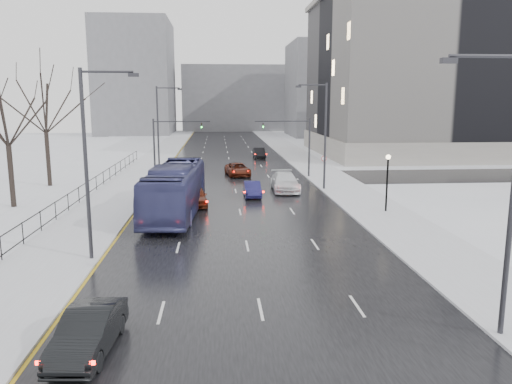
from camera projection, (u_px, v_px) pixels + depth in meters
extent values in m
cube|color=black|center=(230.00, 164.00, 66.35)|extent=(16.00, 150.00, 0.04)
cube|color=black|center=(233.00, 178.00, 54.58)|extent=(130.00, 10.00, 0.04)
cube|color=silver|center=(150.00, 165.00, 65.53)|extent=(5.00, 150.00, 0.16)
cube|color=silver|center=(308.00, 163.00, 67.14)|extent=(5.00, 150.00, 0.16)
cube|color=white|center=(76.00, 166.00, 64.81)|extent=(14.00, 150.00, 0.12)
cube|color=black|center=(59.00, 200.00, 35.68)|extent=(0.04, 70.00, 0.05)
cube|color=black|center=(60.00, 213.00, 35.86)|extent=(0.04, 70.00, 0.05)
cylinder|color=black|center=(60.00, 208.00, 35.79)|extent=(0.06, 0.06, 1.30)
cylinder|color=#2D2D33|center=(488.00, 56.00, 16.09)|extent=(2.60, 0.12, 0.12)
cube|color=#2D2D33|center=(449.00, 61.00, 16.02)|extent=(0.50, 0.25, 0.18)
cylinder|color=#2D2D33|center=(325.00, 137.00, 46.47)|extent=(0.20, 0.20, 10.00)
cylinder|color=#2D2D33|center=(313.00, 85.00, 45.51)|extent=(2.60, 0.12, 0.12)
cube|color=#2D2D33|center=(298.00, 87.00, 45.44)|extent=(0.50, 0.25, 0.18)
cylinder|color=#2D2D33|center=(86.00, 168.00, 25.58)|extent=(0.20, 0.20, 10.00)
cylinder|color=#2D2D33|center=(107.00, 72.00, 24.81)|extent=(2.60, 0.12, 0.12)
cube|color=#2D2D33|center=(133.00, 75.00, 24.94)|extent=(0.50, 0.25, 0.18)
cylinder|color=#2D2D33|center=(158.00, 131.00, 56.96)|extent=(0.20, 0.20, 10.00)
cylinder|color=#2D2D33|center=(168.00, 88.00, 56.19)|extent=(2.60, 0.12, 0.12)
cube|color=#2D2D33|center=(180.00, 89.00, 56.32)|extent=(0.50, 0.25, 0.18)
cylinder|color=black|center=(387.00, 185.00, 37.38)|extent=(0.14, 0.14, 4.00)
sphere|color=#FFE5B2|center=(388.00, 157.00, 37.00)|extent=(0.36, 0.36, 0.36)
cylinder|color=#2D2D33|center=(309.00, 148.00, 54.64)|extent=(0.20, 0.20, 6.50)
cylinder|color=#2D2D33|center=(282.00, 121.00, 53.87)|extent=(6.00, 0.12, 0.12)
imported|color=#2D2D33|center=(263.00, 127.00, 53.82)|extent=(0.15, 0.18, 0.90)
sphere|color=#19FF33|center=(263.00, 127.00, 53.68)|extent=(0.16, 0.16, 0.16)
cylinder|color=#2D2D33|center=(154.00, 149.00, 53.35)|extent=(0.20, 0.20, 6.50)
cylinder|color=#2D2D33|center=(182.00, 121.00, 53.05)|extent=(6.00, 0.12, 0.12)
imported|color=#2D2D33|center=(202.00, 127.00, 53.32)|extent=(0.15, 0.18, 0.90)
sphere|color=#19FF33|center=(202.00, 127.00, 53.17)|extent=(0.16, 0.16, 0.16)
cylinder|color=#2D2D33|center=(324.00, 170.00, 51.11)|extent=(0.06, 0.06, 2.50)
cylinder|color=white|center=(324.00, 159.00, 50.90)|extent=(0.60, 0.03, 0.60)
torus|color=#B20C0C|center=(324.00, 159.00, 50.90)|extent=(0.58, 0.06, 0.58)
cube|color=gray|center=(449.00, 77.00, 78.62)|extent=(40.00, 30.00, 24.00)
cube|color=gray|center=(445.00, 144.00, 80.52)|extent=(40.60, 30.60, 3.00)
cube|color=slate|center=(339.00, 90.00, 120.43)|extent=(24.00, 20.00, 22.00)
cube|color=slate|center=(136.00, 78.00, 125.88)|extent=(18.00, 22.00, 28.00)
cube|color=slate|center=(236.00, 98.00, 143.48)|extent=(30.00, 18.00, 18.00)
imported|color=black|center=(88.00, 331.00, 16.68)|extent=(1.90, 4.59, 1.48)
imported|color=navy|center=(175.00, 190.00, 36.69)|extent=(4.00, 13.64, 3.75)
imported|color=#5B1F0F|center=(195.00, 196.00, 40.09)|extent=(2.24, 4.73, 1.56)
imported|color=navy|center=(252.00, 189.00, 43.94)|extent=(1.45, 4.05, 1.33)
imported|color=#531B0E|center=(238.00, 169.00, 56.16)|extent=(3.06, 5.45, 1.44)
imported|color=white|center=(285.00, 182.00, 46.69)|extent=(2.50, 5.97, 1.72)
imported|color=black|center=(259.00, 153.00, 73.74)|extent=(1.71, 4.53, 1.48)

